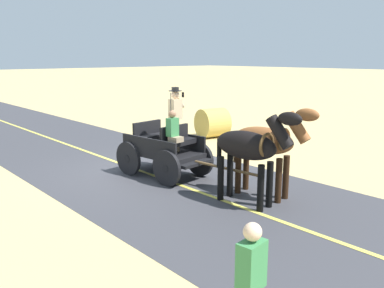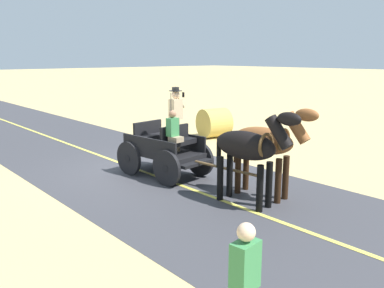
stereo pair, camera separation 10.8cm
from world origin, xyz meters
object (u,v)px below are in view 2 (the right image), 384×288
(horse_off_side, at_px, (249,148))
(horse_near_side, at_px, (267,143))
(hay_bale, at_px, (214,123))
(horse_drawn_carriage, at_px, (166,148))

(horse_off_side, bearing_deg, horse_near_side, -173.64)
(horse_near_side, relative_size, hay_bale, 1.84)
(horse_near_side, height_order, hay_bale, horse_near_side)
(horse_drawn_carriage, distance_m, hay_bale, 5.86)
(horse_off_side, bearing_deg, hay_bale, -128.69)
(horse_drawn_carriage, bearing_deg, horse_near_side, 103.11)
(horse_near_side, bearing_deg, hay_bale, -124.78)
(horse_drawn_carriage, height_order, horse_off_side, horse_drawn_carriage)
(horse_off_side, relative_size, hay_bale, 1.84)
(horse_drawn_carriage, relative_size, horse_near_side, 2.04)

